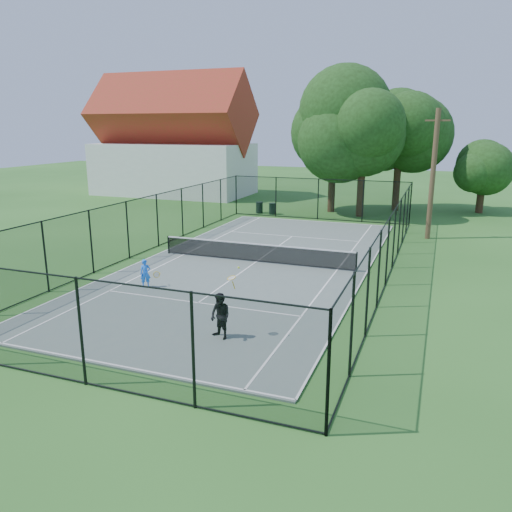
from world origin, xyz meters
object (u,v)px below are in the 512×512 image
(trash_bin_left, at_px, (259,207))
(utility_pole, at_px, (433,174))
(player_blue, at_px, (145,273))
(player_black, at_px, (220,316))
(tennis_net, at_px, (256,252))
(trash_bin_right, at_px, (273,209))

(trash_bin_left, relative_size, utility_pole, 0.12)
(utility_pole, bearing_deg, trash_bin_left, 158.32)
(player_blue, relative_size, player_black, 0.51)
(tennis_net, height_order, utility_pole, utility_pole)
(tennis_net, xyz_separation_m, trash_bin_left, (-4.98, 14.11, -0.13))
(player_blue, bearing_deg, trash_bin_right, 92.54)
(tennis_net, distance_m, trash_bin_left, 14.96)
(utility_pole, xyz_separation_m, player_blue, (-10.82, -14.41, -3.25))
(player_blue, bearing_deg, tennis_net, 61.32)
(trash_bin_right, relative_size, utility_pole, 0.11)
(trash_bin_left, distance_m, player_blue, 19.62)
(tennis_net, bearing_deg, player_blue, -118.68)
(trash_bin_left, xyz_separation_m, trash_bin_right, (1.17, -0.19, -0.00))
(trash_bin_left, bearing_deg, utility_pole, -21.68)
(trash_bin_right, height_order, player_blue, player_blue)
(player_blue, height_order, player_black, player_black)
(trash_bin_left, distance_m, trash_bin_right, 1.18)
(trash_bin_right, distance_m, player_blue, 19.35)
(tennis_net, relative_size, player_black, 4.26)
(trash_bin_left, xyz_separation_m, player_black, (7.16, -23.22, 0.37))
(tennis_net, distance_m, utility_pole, 12.40)
(utility_pole, bearing_deg, trash_bin_right, 157.18)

